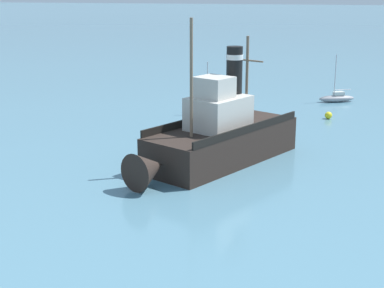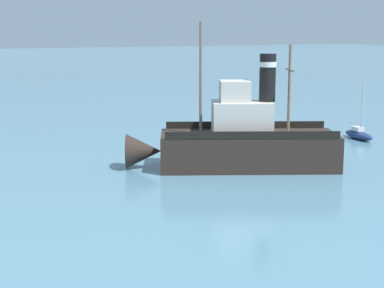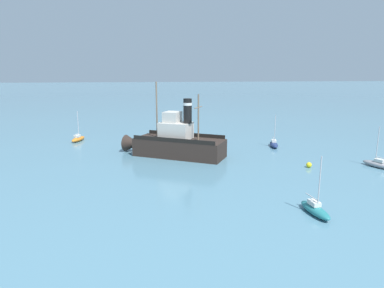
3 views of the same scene
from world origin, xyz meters
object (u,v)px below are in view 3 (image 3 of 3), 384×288
object	(u,v)px
sailboat_navy	(274,144)
sailboat_teal	(315,209)
sailboat_grey	(378,164)
old_tugboat	(175,143)
sailboat_orange	(78,139)
mooring_buoy	(309,165)

from	to	relation	value
sailboat_navy	sailboat_teal	size ratio (longest dim) A/B	1.00
sailboat_grey	sailboat_teal	bearing A→B (deg)	130.35
sailboat_teal	old_tugboat	bearing A→B (deg)	24.88
sailboat_orange	sailboat_teal	distance (m)	40.77
sailboat_orange	sailboat_grey	bearing A→B (deg)	-118.23
sailboat_orange	sailboat_grey	size ratio (longest dim) A/B	1.00
sailboat_orange	sailboat_teal	size ratio (longest dim) A/B	1.00
sailboat_navy	sailboat_grey	size ratio (longest dim) A/B	1.00
sailboat_navy	sailboat_orange	bearing A→B (deg)	74.77
sailboat_orange	sailboat_navy	bearing A→B (deg)	-105.23
sailboat_orange	mooring_buoy	size ratio (longest dim) A/B	7.48
old_tugboat	sailboat_teal	world-z (taller)	old_tugboat
sailboat_grey	sailboat_teal	distance (m)	18.35
sailboat_teal	mooring_buoy	size ratio (longest dim) A/B	7.48
old_tugboat	sailboat_grey	bearing A→B (deg)	-110.37
mooring_buoy	sailboat_orange	bearing A→B (deg)	56.99
sailboat_navy	sailboat_grey	world-z (taller)	same
sailboat_grey	sailboat_teal	size ratio (longest dim) A/B	1.00
old_tugboat	sailboat_grey	xyz separation A→B (m)	(-8.75, -23.55, -1.40)
sailboat_grey	sailboat_teal	xyz separation A→B (m)	(-11.88, 13.98, 0.00)
sailboat_orange	mooring_buoy	xyz separation A→B (m)	(-19.69, -30.31, -0.10)
mooring_buoy	old_tugboat	bearing A→B (deg)	63.17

